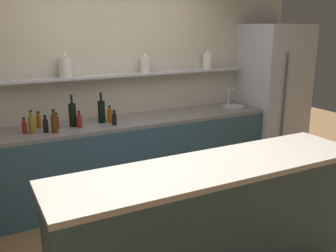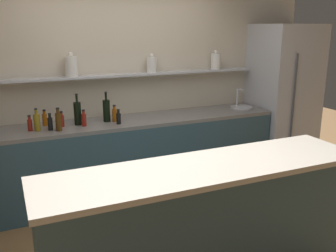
# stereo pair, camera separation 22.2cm
# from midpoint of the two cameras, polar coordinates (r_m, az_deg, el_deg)

# --- Properties ---
(ground_plane) EXTENTS (12.00, 12.00, 0.00)m
(ground_plane) POSITION_cam_midpoint_polar(r_m,az_deg,el_deg) (3.59, -1.10, -18.09)
(ground_plane) COLOR brown
(back_wall_unit) EXTENTS (5.20, 0.28, 2.60)m
(back_wall_unit) POSITION_cam_midpoint_polar(r_m,az_deg,el_deg) (4.54, -10.35, 6.44)
(back_wall_unit) COLOR beige
(back_wall_unit) RESTS_ON ground_plane
(back_counter_unit) EXTENTS (3.71, 0.62, 0.92)m
(back_counter_unit) POSITION_cam_midpoint_polar(r_m,az_deg,el_deg) (4.40, -9.02, -5.12)
(back_counter_unit) COLOR #334C56
(back_counter_unit) RESTS_ON ground_plane
(island_counter) EXTENTS (2.40, 0.61, 1.02)m
(island_counter) POSITION_cam_midpoint_polar(r_m,az_deg,el_deg) (2.87, 4.55, -15.38)
(island_counter) COLOR #334C56
(island_counter) RESTS_ON ground_plane
(refrigerator) EXTENTS (0.78, 0.73, 1.99)m
(refrigerator) POSITION_cam_midpoint_polar(r_m,az_deg,el_deg) (5.36, 14.44, 4.13)
(refrigerator) COLOR #B7B7BC
(refrigerator) RESTS_ON ground_plane
(sink_fixture) EXTENTS (0.29, 0.29, 0.25)m
(sink_fixture) POSITION_cam_midpoint_polar(r_m,az_deg,el_deg) (5.01, 8.62, 3.13)
(sink_fixture) COLOR #B7B7BC
(sink_fixture) RESTS_ON back_counter_unit
(bottle_wine_0) EXTENTS (0.08, 0.08, 0.34)m
(bottle_wine_0) POSITION_cam_midpoint_polar(r_m,az_deg,el_deg) (4.22, -11.59, 2.20)
(bottle_wine_0) COLOR black
(bottle_wine_0) RESTS_ON back_counter_unit
(bottle_wine_1) EXTENTS (0.08, 0.08, 0.34)m
(bottle_wine_1) POSITION_cam_midpoint_polar(r_m,az_deg,el_deg) (4.13, -15.84, 1.69)
(bottle_wine_1) COLOR black
(bottle_wine_1) RESTS_ON back_counter_unit
(bottle_sauce_2) EXTENTS (0.05, 0.05, 0.19)m
(bottle_sauce_2) POSITION_cam_midpoint_polar(r_m,az_deg,el_deg) (4.23, -10.36, 1.59)
(bottle_sauce_2) COLOR #9E4C0A
(bottle_sauce_2) RESTS_ON back_counter_unit
(bottle_sauce_3) EXTENTS (0.05, 0.05, 0.17)m
(bottle_sauce_3) POSITION_cam_midpoint_polar(r_m,az_deg,el_deg) (4.11, -18.10, 0.58)
(bottle_sauce_3) COLOR maroon
(bottle_sauce_3) RESTS_ON back_counter_unit
(bottle_oil_4) EXTENTS (0.06, 0.06, 0.23)m
(bottle_oil_4) POSITION_cam_midpoint_polar(r_m,az_deg,el_deg) (4.01, -21.55, 0.25)
(bottle_oil_4) COLOR olive
(bottle_oil_4) RESTS_ON back_counter_unit
(bottle_sauce_5) EXTENTS (0.05, 0.05, 0.18)m
(bottle_sauce_5) POSITION_cam_midpoint_polar(r_m,az_deg,el_deg) (4.00, -19.70, 0.12)
(bottle_sauce_5) COLOR black
(bottle_sauce_5) RESTS_ON back_counter_unit
(bottle_sauce_6) EXTENTS (0.05, 0.05, 0.18)m
(bottle_sauce_6) POSITION_cam_midpoint_polar(r_m,az_deg,el_deg) (4.20, -20.55, 0.71)
(bottle_sauce_6) COLOR #9E4C0A
(bottle_sauce_6) RESTS_ON back_counter_unit
(bottle_spirit_7) EXTENTS (0.06, 0.06, 0.24)m
(bottle_spirit_7) POSITION_cam_midpoint_polar(r_m,az_deg,el_deg) (3.94, -18.50, 0.42)
(bottle_spirit_7) COLOR #4C2D0C
(bottle_spirit_7) RESTS_ON back_counter_unit
(bottle_sauce_8) EXTENTS (0.05, 0.05, 0.17)m
(bottle_sauce_8) POSITION_cam_midpoint_polar(r_m,az_deg,el_deg) (4.11, -9.71, 1.10)
(bottle_sauce_8) COLOR black
(bottle_sauce_8) RESTS_ON back_counter_unit
(bottle_sauce_9) EXTENTS (0.05, 0.05, 0.18)m
(bottle_sauce_9) POSITION_cam_midpoint_polar(r_m,az_deg,el_deg) (4.08, -14.88, 0.79)
(bottle_sauce_9) COLOR maroon
(bottle_sauce_9) RESTS_ON back_counter_unit
(bottle_sauce_10) EXTENTS (0.05, 0.05, 0.16)m
(bottle_sauce_10) POSITION_cam_midpoint_polar(r_m,az_deg,el_deg) (4.03, -22.52, -0.12)
(bottle_sauce_10) COLOR maroon
(bottle_sauce_10) RESTS_ON back_counter_unit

